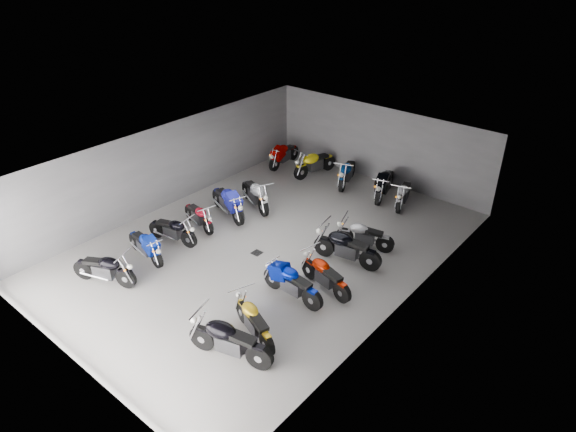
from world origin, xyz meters
name	(u,v)px	position (x,y,z in m)	size (l,w,h in m)	color
ground	(267,247)	(0.00, 0.00, 0.00)	(14.00, 14.00, 0.00)	gray
wall_back	(379,144)	(0.00, 7.00, 1.60)	(10.00, 0.10, 3.20)	slate
wall_left	(168,165)	(-5.00, 0.00, 1.60)	(0.10, 14.00, 3.20)	slate
wall_right	(404,261)	(5.00, 0.00, 1.60)	(0.10, 14.00, 3.20)	slate
ceiling	(265,159)	(0.00, 0.00, 3.22)	(10.00, 14.00, 0.04)	black
drain_grate	(257,253)	(0.00, -0.50, 0.01)	(0.32, 0.32, 0.01)	black
motorcycle_left_a	(105,269)	(-2.38, -4.63, 0.51)	(2.03, 0.94, 0.94)	black
motorcycle_left_b	(146,245)	(-2.55, -3.02, 0.49)	(2.03, 0.49, 0.89)	black
motorcycle_left_c	(173,230)	(-2.65, -1.82, 0.48)	(1.98, 0.56, 0.88)	black
motorcycle_left_d	(199,216)	(-2.74, -0.57, 0.46)	(1.90, 0.58, 0.84)	black
motorcycle_left_e	(228,202)	(-2.54, 0.69, 0.57)	(2.31, 0.89, 1.05)	black
motorcycle_left_f	(255,194)	(-2.25, 1.85, 0.55)	(2.16, 1.07, 1.01)	black
motorcycle_right_a	(229,341)	(2.73, -4.42, 0.56)	(2.29, 0.78, 1.03)	black
motorcycle_right_b	(254,321)	(2.66, -3.45, 0.49)	(1.97, 0.84, 0.90)	black
motorcycle_right_c	(292,283)	(2.39, -1.58, 0.52)	(2.18, 0.44, 0.96)	black
motorcycle_right_d	(325,275)	(2.88, -0.62, 0.50)	(2.06, 0.60, 0.92)	black
motorcycle_right_e	(346,247)	(2.56, 0.95, 0.56)	(2.32, 0.60, 1.03)	black
motorcycle_right_f	(364,235)	(2.53, 2.05, 0.48)	(1.95, 0.78, 0.89)	black
motorcycle_back_a	(284,155)	(-4.00, 5.59, 0.53)	(0.50, 2.19, 0.96)	black
motorcycle_back_b	(315,163)	(-2.30, 5.66, 0.55)	(0.63, 2.28, 1.01)	black
motorcycle_back_c	(347,172)	(-0.69, 5.79, 0.54)	(0.89, 2.15, 0.98)	black
motorcycle_back_d	(385,184)	(1.09, 5.80, 0.57)	(0.81, 2.31, 1.04)	black
motorcycle_back_e	(403,194)	(2.04, 5.63, 0.49)	(0.73, 2.00, 0.90)	black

